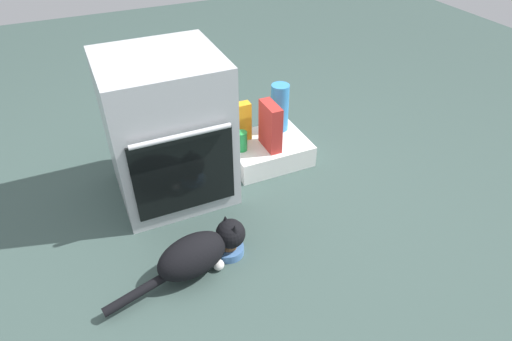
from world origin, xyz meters
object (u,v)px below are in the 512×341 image
at_px(cat, 199,252).
at_px(water_bottle, 280,108).
at_px(oven, 167,129).
at_px(food_bowl, 229,249).
at_px(pantry_cabinet, 268,150).
at_px(soda_can, 242,141).
at_px(juice_carton, 243,121).
at_px(cereal_box, 270,126).

xyz_separation_m(cat, water_bottle, (0.78, 0.77, 0.17)).
bearing_deg(oven, food_bowl, -80.23).
xyz_separation_m(oven, pantry_cabinet, (0.60, 0.04, -0.32)).
xyz_separation_m(pantry_cabinet, soda_can, (-0.18, -0.02, 0.13)).
distance_m(food_bowl, juice_carton, 0.84).
xyz_separation_m(cereal_box, soda_can, (-0.17, 0.04, -0.08)).
distance_m(food_bowl, soda_can, 0.71).
distance_m(pantry_cabinet, cereal_box, 0.21).
relative_size(oven, pantry_cabinet, 1.65).
distance_m(oven, cereal_box, 0.60).
bearing_deg(juice_carton, cereal_box, -52.93).
bearing_deg(cereal_box, pantry_cabinet, 77.62).
relative_size(cereal_box, soda_can, 2.33).
xyz_separation_m(oven, cereal_box, (0.59, -0.02, -0.12)).
bearing_deg(water_bottle, pantry_cabinet, -141.03).
relative_size(cat, water_bottle, 2.29).
distance_m(oven, water_bottle, 0.75).
distance_m(oven, juice_carton, 0.51).
relative_size(food_bowl, cereal_box, 0.50).
bearing_deg(food_bowl, pantry_cabinet, 51.48).
bearing_deg(pantry_cabinet, oven, -176.02).
height_order(food_bowl, soda_can, soda_can).
bearing_deg(food_bowl, oven, 99.77).
bearing_deg(water_bottle, oven, -168.72).
bearing_deg(soda_can, water_bottle, 21.94).
distance_m(oven, pantry_cabinet, 0.68).
relative_size(cat, soda_can, 5.72).
bearing_deg(pantry_cabinet, soda_can, -173.57).
bearing_deg(soda_can, cat, -126.53).
bearing_deg(juice_carton, food_bowl, -117.67).
xyz_separation_m(pantry_cabinet, cat, (-0.66, -0.66, 0.04)).
bearing_deg(oven, cat, -95.03).
xyz_separation_m(pantry_cabinet, food_bowl, (-0.50, -0.63, -0.04)).
height_order(cat, soda_can, soda_can).
bearing_deg(cat, soda_can, 40.70).
height_order(oven, food_bowl, oven).
xyz_separation_m(oven, water_bottle, (0.73, 0.15, -0.11)).
distance_m(cat, water_bottle, 1.11).
bearing_deg(oven, juice_carton, 15.40).
height_order(food_bowl, water_bottle, water_bottle).
bearing_deg(water_bottle, soda_can, -158.06).
bearing_deg(water_bottle, cat, -135.62).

